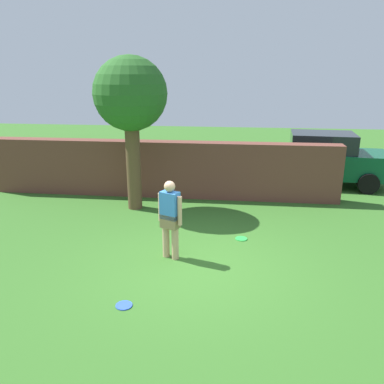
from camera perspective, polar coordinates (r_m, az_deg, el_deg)
ground_plane at (r=7.74m, az=0.63°, el=-10.78°), size 40.00×40.00×0.00m
brick_wall at (r=11.74m, az=-4.36°, el=3.37°), size 10.35×0.50×1.67m
tree at (r=10.40m, az=-8.98°, el=13.49°), size 1.91×1.91×4.04m
person at (r=7.73m, az=-3.22°, el=-3.55°), size 0.50×0.35×1.62m
car at (r=13.66m, az=18.28°, el=4.63°), size 4.32×2.18×1.72m
frisbee_blue at (r=6.67m, az=-9.90°, el=-15.99°), size 0.27×0.27×0.02m
frisbee_green at (r=8.97m, az=7.20°, el=-6.77°), size 0.27×0.27×0.02m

